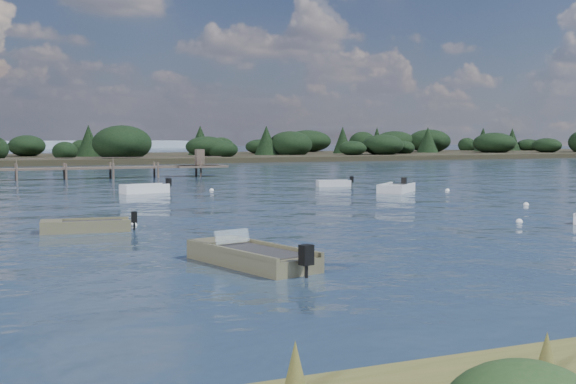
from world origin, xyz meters
name	(u,v)px	position (x,y,z in m)	size (l,w,h in m)	color
ground	(136,172)	(0.00, 60.00, 0.00)	(400.00, 400.00, 0.00)	#172435
tender_far_white	(145,191)	(-5.50, 28.88, 0.18)	(3.76, 2.02, 1.26)	silver
dinghy_extra_a	(396,190)	(11.30, 22.73, 0.16)	(3.88, 3.76, 1.21)	#AFB4B7
tender_far_grey_b	(334,185)	(9.80, 29.74, 0.14)	(3.02, 1.51, 1.01)	#AFB4B7
dinghy_mid_grey	(86,228)	(-12.06, 9.40, 0.14)	(4.01, 1.77, 1.00)	#666144
dinghy_near_olive	(251,260)	(-8.35, -0.78, 0.17)	(3.03, 5.29, 1.27)	#666144
buoy_b	(519,222)	(7.06, 4.91, 0.00)	(0.32, 0.32, 0.32)	silver
buoy_c	(134,226)	(-9.82, 10.58, 0.00)	(0.32, 0.32, 0.32)	silver
buoy_d	(526,205)	(13.19, 11.44, 0.00)	(0.32, 0.32, 0.32)	silver
buoy_e	(212,190)	(-0.44, 29.42, 0.00)	(0.32, 0.32, 0.32)	silver
buoy_extra_b	(447,191)	(15.44, 22.36, 0.00)	(0.32, 0.32, 0.32)	silver
far_headland	(233,148)	(25.00, 100.00, 1.96)	(190.00, 40.00, 5.80)	black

